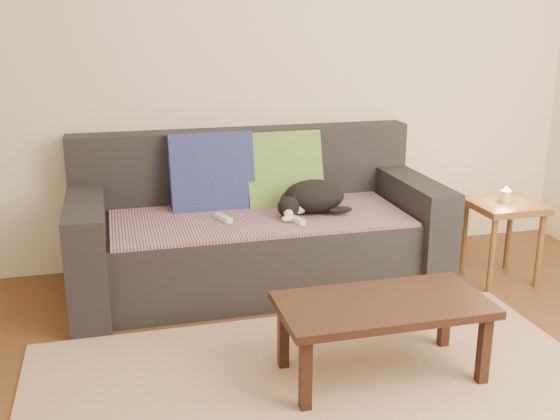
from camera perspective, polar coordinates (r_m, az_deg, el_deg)
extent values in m
cube|color=beige|center=(4.08, -3.61, 13.28)|extent=(4.50, 0.04, 2.60)
cube|color=#232328|center=(3.82, -1.86, -3.69)|extent=(1.70, 0.78, 0.42)
cube|color=#232328|center=(4.07, -3.17, 3.97)|extent=(2.10, 0.18, 0.45)
cube|color=#232328|center=(3.71, -16.34, -3.53)|extent=(0.20, 0.90, 0.60)
cube|color=#232328|center=(4.10, 11.20, -1.27)|extent=(0.20, 0.90, 0.60)
cube|color=#3C2648|center=(3.73, -1.83, -0.63)|extent=(1.66, 0.74, 0.02)
cube|color=navy|center=(3.89, -5.95, 3.05)|extent=(0.49, 0.24, 0.51)
cube|color=#0C4E41|center=(3.97, 0.30, 3.44)|extent=(0.46, 0.25, 0.48)
ellipsoid|color=black|center=(3.78, 2.98, 1.22)|extent=(0.40, 0.32, 0.19)
sphere|color=black|center=(3.66, 0.74, 0.25)|extent=(0.14, 0.14, 0.12)
sphere|color=white|center=(3.62, 0.74, -0.27)|extent=(0.06, 0.06, 0.05)
ellipsoid|color=black|center=(3.73, 5.27, 0.02)|extent=(0.15, 0.07, 0.04)
cube|color=white|center=(3.64, -4.96, -0.71)|extent=(0.08, 0.15, 0.03)
cube|color=white|center=(3.60, 1.42, -0.85)|extent=(0.07, 0.15, 0.03)
cube|color=brown|center=(4.05, 18.98, 0.38)|extent=(0.39, 0.39, 0.04)
cylinder|color=brown|center=(3.92, 17.97, -3.81)|extent=(0.03, 0.03, 0.45)
cylinder|color=brown|center=(4.09, 21.67, -3.33)|extent=(0.03, 0.03, 0.45)
cylinder|color=brown|center=(4.17, 15.72, -2.39)|extent=(0.03, 0.03, 0.45)
cylinder|color=brown|center=(4.33, 19.29, -2.00)|extent=(0.03, 0.03, 0.45)
cylinder|color=beige|center=(4.04, 19.05, 1.12)|extent=(0.06, 0.06, 0.07)
sphere|color=#FFBF59|center=(4.03, 19.11, 1.74)|extent=(0.02, 0.02, 0.02)
cube|color=tan|center=(2.75, 4.72, -17.25)|extent=(2.50, 1.80, 0.01)
cube|color=black|center=(2.87, 8.97, -8.17)|extent=(0.90, 0.45, 0.04)
cube|color=black|center=(2.69, 2.23, -14.18)|extent=(0.05, 0.05, 0.33)
cube|color=black|center=(2.99, 17.32, -11.59)|extent=(0.05, 0.05, 0.33)
cube|color=black|center=(2.97, 0.29, -10.90)|extent=(0.05, 0.05, 0.33)
cube|color=black|center=(3.25, 14.15, -8.94)|extent=(0.05, 0.05, 0.33)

